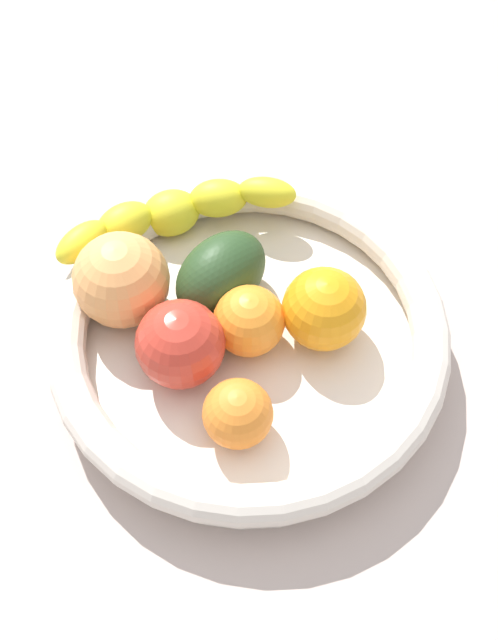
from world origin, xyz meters
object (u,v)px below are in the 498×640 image
at_px(orange_mid_right, 238,414).
at_px(tomato_red, 180,344).
at_px(avocado_dark, 221,274).
at_px(banana_draped_left, 173,213).
at_px(orange_mid_left, 249,325).
at_px(peach_blush, 121,280).
at_px(orange_front, 324,309).
at_px(fruit_bowl, 249,337).

height_order(orange_mid_right, tomato_red, tomato_red).
height_order(avocado_dark, tomato_red, tomato_red).
xyz_separation_m(banana_draped_left, tomato_red, (-0.12, -0.07, 0.01)).
bearing_deg(orange_mid_left, peach_blush, 95.84).
height_order(orange_mid_right, avocado_dark, avocado_dark).
relative_size(orange_front, orange_mid_right, 1.27).
bearing_deg(orange_mid_left, avocado_dark, 50.55).
bearing_deg(orange_mid_right, tomato_red, 64.17).
distance_m(orange_front, tomato_red, 0.12).
height_order(avocado_dark, peach_blush, peach_blush).
bearing_deg(banana_draped_left, avocado_dark, -121.99).
distance_m(banana_draped_left, orange_front, 0.16).
bearing_deg(avocado_dark, fruit_bowl, -127.96).
bearing_deg(avocado_dark, orange_mid_left, -129.45).
bearing_deg(orange_mid_right, banana_draped_left, 41.99).
bearing_deg(peach_blush, tomato_red, -114.02).
xyz_separation_m(banana_draped_left, avocado_dark, (-0.04, -0.07, 0.00)).
relative_size(fruit_bowl, orange_mid_right, 6.09).
xyz_separation_m(banana_draped_left, peach_blush, (-0.09, -0.00, 0.01)).
bearing_deg(tomato_red, peach_blush, 65.98).
xyz_separation_m(orange_front, tomato_red, (-0.08, 0.09, 0.00)).
relative_size(banana_draped_left, avocado_dark, 1.89).
xyz_separation_m(orange_mid_left, orange_mid_right, (-0.07, -0.02, -0.00)).
distance_m(fruit_bowl, avocado_dark, 0.06).
height_order(orange_front, orange_mid_right, orange_front).
relative_size(orange_front, orange_mid_left, 1.17).
distance_m(orange_mid_left, peach_blush, 0.11).
distance_m(fruit_bowl, orange_mid_left, 0.02).
xyz_separation_m(fruit_bowl, avocado_dark, (0.03, 0.04, 0.02)).
bearing_deg(avocado_dark, peach_blush, 124.18).
distance_m(banana_draped_left, orange_mid_right, 0.20).
bearing_deg(fruit_bowl, orange_mid_left, -152.66).
relative_size(orange_front, peach_blush, 0.86).
relative_size(orange_mid_right, avocado_dark, 0.61).
bearing_deg(fruit_bowl, tomato_red, 140.66).
distance_m(banana_draped_left, peach_blush, 0.09).
bearing_deg(orange_front, fruit_bowl, 123.15).
bearing_deg(avocado_dark, tomato_red, -177.70).
bearing_deg(orange_front, orange_mid_left, 126.30).
bearing_deg(orange_mid_right, orange_mid_left, 18.95).
xyz_separation_m(orange_mid_left, tomato_red, (-0.04, 0.04, 0.01)).
bearing_deg(orange_mid_left, banana_draped_left, 55.01).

